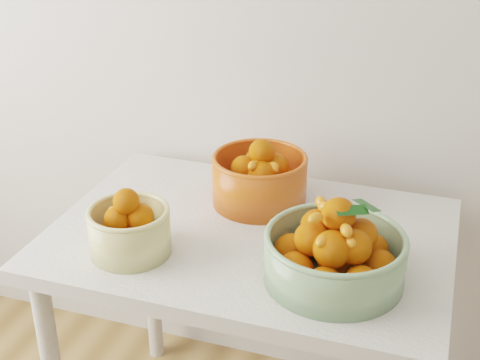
# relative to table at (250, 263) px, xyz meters

# --- Properties ---
(table) EXTENTS (1.00, 0.70, 0.75)m
(table) POSITION_rel_table_xyz_m (0.00, 0.00, 0.00)
(table) COLOR silver
(table) RESTS_ON ground
(bowl_cream) EXTENTS (0.23, 0.23, 0.17)m
(bowl_cream) POSITION_rel_table_xyz_m (-0.24, -0.18, 0.16)
(bowl_cream) COLOR #D8CD83
(bowl_cream) RESTS_ON table
(bowl_green) EXTENTS (0.41, 0.41, 0.20)m
(bowl_green) POSITION_rel_table_xyz_m (0.24, -0.14, 0.17)
(bowl_green) COLOR #80A677
(bowl_green) RESTS_ON table
(bowl_orange) EXTENTS (0.31, 0.31, 0.19)m
(bowl_orange) POSITION_rel_table_xyz_m (-0.03, 0.16, 0.17)
(bowl_orange) COLOR #D64815
(bowl_orange) RESTS_ON table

